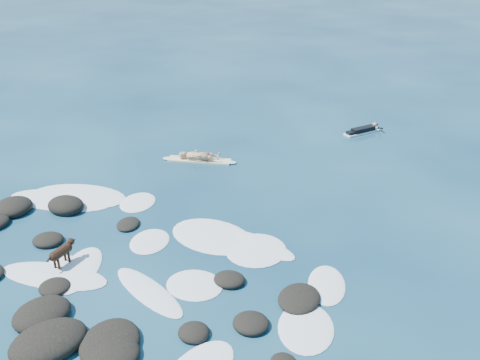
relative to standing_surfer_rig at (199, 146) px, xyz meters
The scene contains 6 objects.
ground 6.77m from the standing_surfer_rig, 71.87° to the right, with size 160.00×160.00×0.00m, color #0A2642.
reef_rocks 9.23m from the standing_surfer_rig, 80.17° to the right, with size 14.63×7.04×0.61m.
breaking_foam 6.76m from the standing_surfer_rig, 70.60° to the right, with size 13.48×7.75×0.12m.
standing_surfer_rig is the anchor object (origin of this frame).
paddling_surfer_rig 8.33m from the standing_surfer_rig, 51.73° to the left, with size 1.58×2.05×0.39m.
dog 8.27m from the standing_surfer_rig, 86.83° to the right, with size 0.31×1.18×0.75m.
Camera 1 is at (9.02, -10.93, 9.17)m, focal length 40.00 mm.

